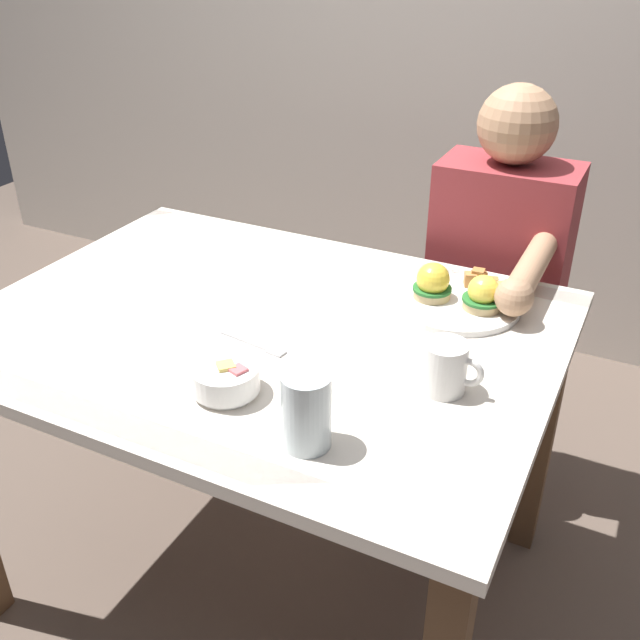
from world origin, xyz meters
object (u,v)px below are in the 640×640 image
eggs_benedict_plate (458,295)px  coffee_mug (446,366)px  dining_table (263,365)px  fruit_bowl (226,380)px  fork (256,344)px  water_glass_near (306,413)px  diner_person (496,279)px

eggs_benedict_plate → coffee_mug: 0.32m
dining_table → eggs_benedict_plate: 0.45m
fruit_bowl → fork: fruit_bowl is taller
coffee_mug → fork: size_ratio=0.71×
dining_table → coffee_mug: 0.45m
dining_table → coffee_mug: (0.42, -0.06, 0.16)m
water_glass_near → fork: bearing=135.7°
eggs_benedict_plate → fruit_bowl: eggs_benedict_plate is taller
diner_person → coffee_mug: bearing=-84.2°
fruit_bowl → diner_person: diner_person is taller
fruit_bowl → water_glass_near: bearing=-17.2°
fruit_bowl → diner_person: (0.27, 0.85, -0.12)m
dining_table → eggs_benedict_plate: (0.34, 0.25, 0.13)m
coffee_mug → fork: bearing=-177.0°
fruit_bowl → fork: (-0.04, 0.16, -0.03)m
fruit_bowl → diner_person: bearing=72.3°
coffee_mug → water_glass_near: 0.28m
eggs_benedict_plate → diner_person: diner_person is taller
fruit_bowl → fork: 0.17m
dining_table → fork: fork is taller
water_glass_near → eggs_benedict_plate: bearing=82.2°
eggs_benedict_plate → coffee_mug: size_ratio=2.43×
dining_table → fruit_bowl: bearing=-72.7°
fruit_bowl → diner_person: size_ratio=0.11×
fork → water_glass_near: 0.32m
dining_table → fruit_bowl: fruit_bowl is taller
dining_table → water_glass_near: water_glass_near is taller
eggs_benedict_plate → fork: 0.45m
diner_person → fork: bearing=-114.3°
coffee_mug → diner_person: diner_person is taller
coffee_mug → diner_person: (-0.07, 0.67, -0.14)m
coffee_mug → water_glass_near: water_glass_near is taller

